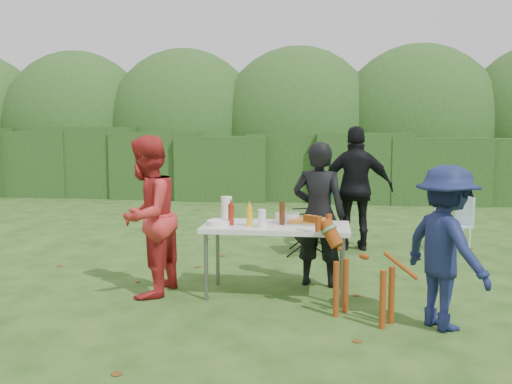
# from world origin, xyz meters

# --- Properties ---
(ground) EXTENTS (80.00, 80.00, 0.00)m
(ground) POSITION_xyz_m (0.00, 0.00, 0.00)
(ground) COLOR #1E4211
(hedge_row) EXTENTS (22.00, 1.40, 1.70)m
(hedge_row) POSITION_xyz_m (0.00, 8.00, 0.85)
(hedge_row) COLOR #23471C
(hedge_row) RESTS_ON ground
(shrub_backdrop) EXTENTS (20.00, 2.60, 3.20)m
(shrub_backdrop) POSITION_xyz_m (0.00, 9.60, 1.60)
(shrub_backdrop) COLOR #3D6628
(shrub_backdrop) RESTS_ON ground
(folding_table) EXTENTS (1.50, 0.70, 0.74)m
(folding_table) POSITION_xyz_m (0.39, 0.13, 0.69)
(folding_table) COLOR silver
(folding_table) RESTS_ON ground
(person_cook) EXTENTS (0.64, 0.48, 1.59)m
(person_cook) POSITION_xyz_m (0.82, 0.54, 0.80)
(person_cook) COLOR black
(person_cook) RESTS_ON ground
(person_red_jacket) EXTENTS (0.72, 0.88, 1.66)m
(person_red_jacket) POSITION_xyz_m (-0.92, -0.06, 0.83)
(person_red_jacket) COLOR red
(person_red_jacket) RESTS_ON ground
(person_black_puffy) EXTENTS (1.06, 0.48, 1.77)m
(person_black_puffy) POSITION_xyz_m (1.30, 2.45, 0.89)
(person_black_puffy) COLOR black
(person_black_puffy) RESTS_ON ground
(child) EXTENTS (0.93, 1.06, 1.42)m
(child) POSITION_xyz_m (1.94, -0.61, 0.71)
(child) COLOR #151D49
(child) RESTS_ON ground
(dog) EXTENTS (0.99, 0.82, 0.89)m
(dog) POSITION_xyz_m (1.25, -0.52, 0.45)
(dog) COLOR #863A11
(dog) RESTS_ON ground
(camping_chair) EXTENTS (0.77, 0.77, 0.94)m
(camping_chair) POSITION_xyz_m (0.63, 2.15, 0.47)
(camping_chair) COLOR #10331F
(camping_chair) RESTS_ON ground
(lawn_chair) EXTENTS (0.61, 0.61, 0.79)m
(lawn_chair) POSITION_xyz_m (2.66, 2.58, 0.39)
(lawn_chair) COLOR #49ACD7
(lawn_chair) RESTS_ON ground
(food_tray) EXTENTS (0.45, 0.30, 0.02)m
(food_tray) POSITION_xyz_m (0.72, 0.22, 0.75)
(food_tray) COLOR #B7B7BA
(food_tray) RESTS_ON folding_table
(focaccia_bread) EXTENTS (0.40, 0.26, 0.04)m
(focaccia_bread) POSITION_xyz_m (0.72, 0.22, 0.78)
(focaccia_bread) COLOR #A96C27
(focaccia_bread) RESTS_ON food_tray
(mustard_bottle) EXTENTS (0.06, 0.06, 0.20)m
(mustard_bottle) POSITION_xyz_m (0.13, 0.01, 0.84)
(mustard_bottle) COLOR yellow
(mustard_bottle) RESTS_ON folding_table
(ketchup_bottle) EXTENTS (0.06, 0.06, 0.22)m
(ketchup_bottle) POSITION_xyz_m (-0.06, 0.04, 0.85)
(ketchup_bottle) COLOR maroon
(ketchup_bottle) RESTS_ON folding_table
(beer_bottle) EXTENTS (0.06, 0.06, 0.24)m
(beer_bottle) POSITION_xyz_m (0.45, 0.14, 0.86)
(beer_bottle) COLOR #47230F
(beer_bottle) RESTS_ON folding_table
(paper_towel_roll) EXTENTS (0.12, 0.12, 0.26)m
(paper_towel_roll) POSITION_xyz_m (-0.16, 0.32, 0.87)
(paper_towel_roll) COLOR white
(paper_towel_roll) RESTS_ON folding_table
(cup_stack) EXTENTS (0.08, 0.08, 0.18)m
(cup_stack) POSITION_xyz_m (0.27, -0.03, 0.83)
(cup_stack) COLOR white
(cup_stack) RESTS_ON folding_table
(pasta_bowl) EXTENTS (0.26, 0.26, 0.10)m
(pasta_bowl) POSITION_xyz_m (0.50, 0.31, 0.79)
(pasta_bowl) COLOR silver
(pasta_bowl) RESTS_ON folding_table
(plate_stack) EXTENTS (0.24, 0.24, 0.05)m
(plate_stack) POSITION_xyz_m (-0.19, 0.03, 0.77)
(plate_stack) COLOR white
(plate_stack) RESTS_ON folding_table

